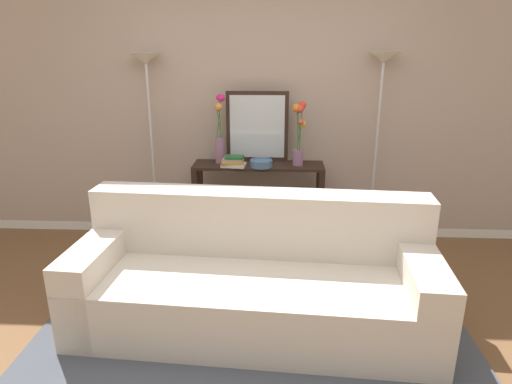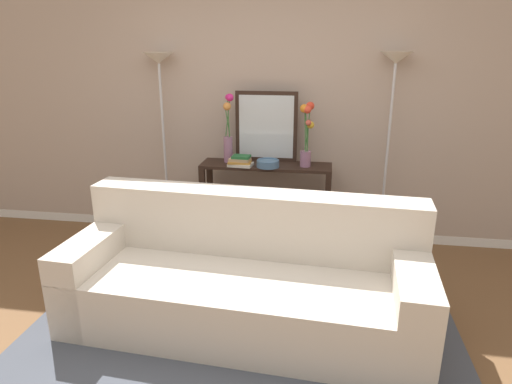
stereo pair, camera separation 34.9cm
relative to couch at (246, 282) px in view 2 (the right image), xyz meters
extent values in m
cube|color=brown|center=(-0.07, -0.53, -0.32)|extent=(16.00, 16.00, 0.02)
cube|color=white|center=(-0.07, 1.62, -0.27)|extent=(12.00, 0.15, 0.09)
cube|color=#B29E8E|center=(-0.07, 1.62, 1.20)|extent=(12.00, 0.14, 2.85)
cube|color=#474C56|center=(0.00, -0.16, -0.31)|extent=(2.91, 1.62, 0.01)
cube|color=beige|center=(0.00, -0.06, -0.10)|extent=(2.44, 1.05, 0.42)
cube|color=beige|center=(0.02, 0.26, 0.34)|extent=(2.40, 0.41, 0.46)
cube|color=beige|center=(-1.08, 0.01, -0.01)|extent=(0.30, 0.91, 0.60)
cube|color=beige|center=(1.07, -0.13, -0.01)|extent=(0.30, 0.91, 0.60)
cube|color=black|center=(-0.03, 1.26, 0.49)|extent=(1.20, 0.32, 0.03)
cube|color=black|center=(-0.03, 1.26, -0.17)|extent=(1.10, 0.27, 0.01)
cube|color=black|center=(-0.61, 1.13, 0.08)|extent=(0.05, 0.05, 0.79)
cube|color=black|center=(0.54, 1.13, 0.08)|extent=(0.05, 0.05, 0.79)
cube|color=black|center=(-0.61, 1.40, 0.08)|extent=(0.05, 0.05, 0.79)
cube|color=black|center=(0.54, 1.40, 0.08)|extent=(0.05, 0.05, 0.79)
cylinder|color=silver|center=(-1.05, 1.39, -0.30)|extent=(0.26, 0.26, 0.02)
cylinder|color=silver|center=(-1.05, 1.39, 0.54)|extent=(0.02, 0.02, 1.67)
cone|color=silver|center=(-1.05, 1.39, 1.43)|extent=(0.28, 0.28, 0.10)
cylinder|color=silver|center=(1.05, 1.39, -0.30)|extent=(0.26, 0.26, 0.02)
cylinder|color=silver|center=(1.05, 1.39, 0.55)|extent=(0.02, 0.02, 1.69)
cone|color=silver|center=(1.05, 1.39, 1.44)|extent=(0.28, 0.28, 0.10)
cube|color=black|center=(-0.05, 1.39, 0.83)|extent=(0.57, 0.02, 0.64)
cube|color=silver|center=(-0.05, 1.38, 0.83)|extent=(0.50, 0.01, 0.57)
cylinder|color=gray|center=(-0.39, 1.29, 0.62)|extent=(0.08, 0.08, 0.24)
cylinder|color=#3D7538|center=(-0.39, 1.28, 0.88)|extent=(0.05, 0.01, 0.28)
sphere|color=#D6863D|center=(-0.39, 1.26, 1.02)|extent=(0.07, 0.07, 0.07)
cylinder|color=#3D7538|center=(-0.39, 1.30, 0.92)|extent=(0.05, 0.01, 0.35)
sphere|color=#D3307E|center=(-0.39, 1.32, 1.10)|extent=(0.05, 0.05, 0.05)
cylinder|color=#3D7538|center=(-0.38, 1.28, 0.92)|extent=(0.02, 0.02, 0.36)
sphere|color=#D12377|center=(-0.36, 1.27, 1.10)|extent=(0.07, 0.07, 0.07)
cylinder|color=gray|center=(0.33, 1.24, 0.57)|extent=(0.10, 0.10, 0.14)
cylinder|color=#3D7538|center=(0.32, 1.23, 0.83)|extent=(0.03, 0.03, 0.38)
sphere|color=orange|center=(0.30, 1.22, 1.02)|extent=(0.07, 0.07, 0.07)
cylinder|color=#3D7538|center=(0.34, 1.25, 0.84)|extent=(0.04, 0.04, 0.39)
sphere|color=red|center=(0.35, 1.27, 1.04)|extent=(0.07, 0.07, 0.07)
cylinder|color=#3D7538|center=(0.34, 1.24, 0.76)|extent=(0.01, 0.02, 0.23)
sphere|color=gold|center=(0.36, 1.25, 0.88)|extent=(0.06, 0.06, 0.06)
cylinder|color=#3D7538|center=(0.33, 1.23, 0.83)|extent=(0.04, 0.01, 0.37)
sphere|color=#E2422C|center=(0.33, 1.21, 1.02)|extent=(0.07, 0.07, 0.07)
cylinder|color=#3D7538|center=(0.33, 1.23, 0.77)|extent=(0.02, 0.01, 0.26)
sphere|color=#C64F3F|center=(0.34, 1.21, 0.90)|extent=(0.05, 0.05, 0.05)
cylinder|color=#4C7093|center=(0.00, 1.17, 0.53)|extent=(0.20, 0.20, 0.06)
torus|color=#4C7093|center=(0.00, 1.17, 0.56)|extent=(0.20, 0.20, 0.01)
cube|color=silver|center=(-0.25, 1.17, 0.52)|extent=(0.23, 0.17, 0.03)
cube|color=#B77F33|center=(-0.26, 1.17, 0.54)|extent=(0.21, 0.15, 0.02)
cube|color=tan|center=(-0.26, 1.17, 0.56)|extent=(0.19, 0.15, 0.03)
cube|color=#236033|center=(-0.25, 1.17, 0.59)|extent=(0.17, 0.13, 0.02)
cube|color=#236033|center=(-0.51, 1.26, -0.26)|extent=(0.03, 0.16, 0.11)
cube|color=slate|center=(-0.47, 1.26, -0.26)|extent=(0.04, 0.16, 0.11)
cube|color=#1E7075|center=(-0.43, 1.26, -0.26)|extent=(0.03, 0.16, 0.10)
cube|color=maroon|center=(-0.39, 1.26, -0.25)|extent=(0.03, 0.16, 0.13)
cube|color=#6B3360|center=(-0.35, 1.26, -0.26)|extent=(0.05, 0.17, 0.10)
cube|color=tan|center=(-0.29, 1.26, -0.26)|extent=(0.05, 0.13, 0.10)
cube|color=#B77F33|center=(-0.24, 1.26, -0.26)|extent=(0.05, 0.18, 0.11)
camera|label=1|loc=(0.15, -2.72, 1.55)|focal=31.43mm
camera|label=2|loc=(0.50, -2.68, 1.55)|focal=31.43mm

